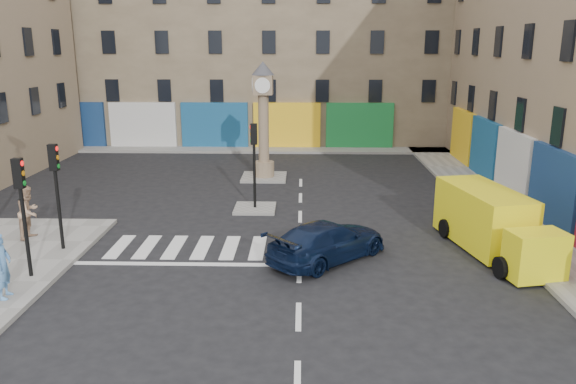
{
  "coord_description": "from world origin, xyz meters",
  "views": [
    {
      "loc": [
        0.07,
        -15.71,
        7.1
      ],
      "look_at": [
        -0.43,
        3.54,
        2.0
      ],
      "focal_mm": 35.0,
      "sensor_mm": 36.0,
      "label": 1
    }
  ],
  "objects_px": {
    "traffic_light_left_near": "(22,199)",
    "pedestrian_blue": "(2,266)",
    "traffic_light_island": "(254,152)",
    "traffic_light_left_far": "(56,180)",
    "navy_sedan": "(328,241)",
    "clock_pillar": "(263,113)",
    "pedestrian_tan": "(29,212)",
    "yellow_van": "(491,223)"
  },
  "relations": [
    {
      "from": "traffic_light_left_near",
      "to": "pedestrian_blue",
      "type": "distance_m",
      "value": 2.15
    },
    {
      "from": "traffic_light_island",
      "to": "pedestrian_blue",
      "type": "distance_m",
      "value": 11.34
    },
    {
      "from": "traffic_light_left_far",
      "to": "navy_sedan",
      "type": "relative_size",
      "value": 0.8
    },
    {
      "from": "clock_pillar",
      "to": "pedestrian_tan",
      "type": "height_order",
      "value": "clock_pillar"
    },
    {
      "from": "traffic_light_left_far",
      "to": "pedestrian_blue",
      "type": "height_order",
      "value": "traffic_light_left_far"
    },
    {
      "from": "traffic_light_left_far",
      "to": "clock_pillar",
      "type": "height_order",
      "value": "clock_pillar"
    },
    {
      "from": "traffic_light_left_far",
      "to": "traffic_light_island",
      "type": "distance_m",
      "value": 8.3
    },
    {
      "from": "traffic_light_left_far",
      "to": "pedestrian_tan",
      "type": "bearing_deg",
      "value": 146.61
    },
    {
      "from": "traffic_light_left_far",
      "to": "yellow_van",
      "type": "distance_m",
      "value": 15.08
    },
    {
      "from": "traffic_light_island",
      "to": "pedestrian_blue",
      "type": "xyz_separation_m",
      "value": [
        -6.29,
        -9.32,
        -1.48
      ]
    },
    {
      "from": "traffic_light_left_far",
      "to": "pedestrian_blue",
      "type": "relative_size",
      "value": 1.93
    },
    {
      "from": "traffic_light_left_near",
      "to": "pedestrian_blue",
      "type": "height_order",
      "value": "traffic_light_left_near"
    },
    {
      "from": "clock_pillar",
      "to": "traffic_light_island",
      "type": "bearing_deg",
      "value": -90.0
    },
    {
      "from": "pedestrian_tan",
      "to": "traffic_light_left_far",
      "type": "bearing_deg",
      "value": -117.37
    },
    {
      "from": "traffic_light_left_near",
      "to": "clock_pillar",
      "type": "height_order",
      "value": "clock_pillar"
    },
    {
      "from": "clock_pillar",
      "to": "pedestrian_blue",
      "type": "height_order",
      "value": "clock_pillar"
    },
    {
      "from": "traffic_light_left_far",
      "to": "navy_sedan",
      "type": "height_order",
      "value": "traffic_light_left_far"
    },
    {
      "from": "yellow_van",
      "to": "pedestrian_blue",
      "type": "bearing_deg",
      "value": -175.33
    },
    {
      "from": "pedestrian_blue",
      "to": "traffic_light_left_near",
      "type": "bearing_deg",
      "value": -7.12
    },
    {
      "from": "yellow_van",
      "to": "pedestrian_tan",
      "type": "bearing_deg",
      "value": 166.26
    },
    {
      "from": "yellow_van",
      "to": "clock_pillar",
      "type": "bearing_deg",
      "value": 116.8
    },
    {
      "from": "pedestrian_blue",
      "to": "navy_sedan",
      "type": "bearing_deg",
      "value": -77.05
    },
    {
      "from": "traffic_light_left_far",
      "to": "yellow_van",
      "type": "xyz_separation_m",
      "value": [
        14.99,
        0.49,
        -1.56
      ]
    },
    {
      "from": "traffic_light_left_far",
      "to": "pedestrian_blue",
      "type": "xyz_separation_m",
      "value": [
        0.01,
        -3.92,
        -1.51
      ]
    },
    {
      "from": "pedestrian_tan",
      "to": "traffic_light_island",
      "type": "bearing_deg",
      "value": -55.28
    },
    {
      "from": "clock_pillar",
      "to": "pedestrian_blue",
      "type": "distance_m",
      "value": 16.74
    },
    {
      "from": "clock_pillar",
      "to": "pedestrian_tan",
      "type": "xyz_separation_m",
      "value": [
        -7.92,
        -10.33,
        -2.4
      ]
    },
    {
      "from": "traffic_light_island",
      "to": "navy_sedan",
      "type": "height_order",
      "value": "traffic_light_island"
    },
    {
      "from": "yellow_van",
      "to": "pedestrian_blue",
      "type": "height_order",
      "value": "yellow_van"
    },
    {
      "from": "traffic_light_left_near",
      "to": "yellow_van",
      "type": "distance_m",
      "value": 15.35
    },
    {
      "from": "traffic_light_left_near",
      "to": "traffic_light_island",
      "type": "bearing_deg",
      "value": 51.07
    },
    {
      "from": "traffic_light_left_near",
      "to": "navy_sedan",
      "type": "xyz_separation_m",
      "value": [
        9.25,
        1.94,
        -1.95
      ]
    },
    {
      "from": "traffic_light_left_far",
      "to": "clock_pillar",
      "type": "xyz_separation_m",
      "value": [
        6.3,
        11.4,
        0.93
      ]
    },
    {
      "from": "navy_sedan",
      "to": "yellow_van",
      "type": "xyz_separation_m",
      "value": [
        5.74,
        0.95,
        0.39
      ]
    },
    {
      "from": "traffic_light_island",
      "to": "pedestrian_tan",
      "type": "distance_m",
      "value": 9.14
    },
    {
      "from": "traffic_light_left_near",
      "to": "navy_sedan",
      "type": "bearing_deg",
      "value": 11.84
    },
    {
      "from": "clock_pillar",
      "to": "navy_sedan",
      "type": "bearing_deg",
      "value": -76.03
    },
    {
      "from": "pedestrian_tan",
      "to": "clock_pillar",
      "type": "bearing_deg",
      "value": -31.45
    },
    {
      "from": "yellow_van",
      "to": "pedestrian_blue",
      "type": "relative_size",
      "value": 3.17
    },
    {
      "from": "traffic_light_island",
      "to": "clock_pillar",
      "type": "bearing_deg",
      "value": 90.0
    },
    {
      "from": "pedestrian_blue",
      "to": "traffic_light_island",
      "type": "bearing_deg",
      "value": -41.6
    },
    {
      "from": "traffic_light_island",
      "to": "clock_pillar",
      "type": "distance_m",
      "value": 6.07
    }
  ]
}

